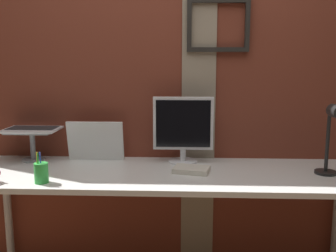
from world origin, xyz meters
name	(u,v)px	position (x,y,z in m)	size (l,w,h in m)	color
brick_wall_back	(162,94)	(0.00, 0.46, 1.18)	(3.18, 0.16, 2.36)	brown
desk	(167,183)	(0.05, 0.07, 0.70)	(2.31, 0.66, 0.77)	white
monitor	(183,127)	(0.14, 0.28, 0.99)	(0.37, 0.18, 0.41)	white
laptop_stand	(32,140)	(-0.82, 0.28, 0.90)	(0.28, 0.22, 0.20)	gray
laptop	(36,119)	(-0.82, 0.35, 1.02)	(0.34, 0.31, 0.23)	white
whiteboard_panel	(95,141)	(-0.42, 0.30, 0.89)	(0.36, 0.02, 0.26)	white
desk_lamp	(332,132)	(0.95, 0.01, 1.02)	(0.12, 0.20, 0.40)	black
pen_cup	(41,173)	(-0.59, -0.17, 0.82)	(0.07, 0.07, 0.17)	green
paper_clutter_stack	(191,170)	(0.19, 0.07, 0.78)	(0.20, 0.14, 0.03)	silver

